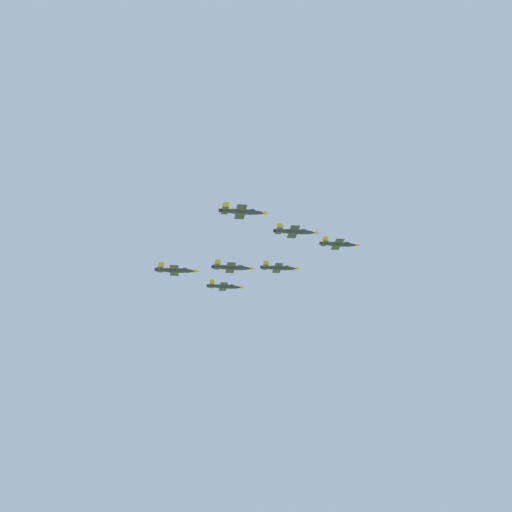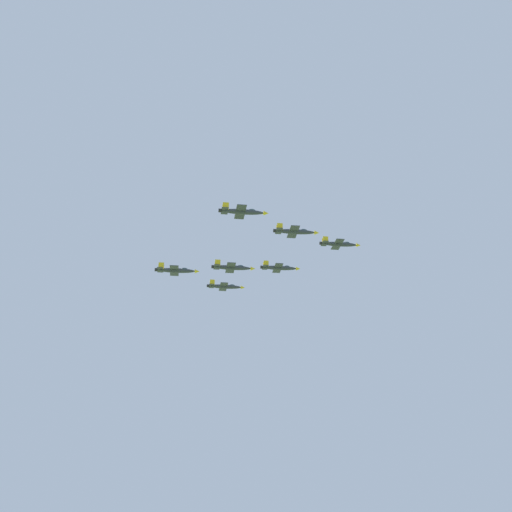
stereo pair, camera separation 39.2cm
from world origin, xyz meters
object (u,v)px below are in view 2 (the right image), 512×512
object	(u,v)px
jet_trailing	(176,270)
jet_right_wingman	(295,232)
jet_left_outer	(225,286)
jet_lead	(339,244)
jet_right_outer	(243,212)
jet_slot_rear	(232,267)
jet_left_wingman	(279,268)

from	to	relation	value
jet_trailing	jet_right_wingman	bearing A→B (deg)	-22.04
jet_left_outer	jet_lead	bearing A→B (deg)	-41.14
jet_left_outer	jet_right_outer	world-z (taller)	jet_left_outer
jet_right_outer	jet_slot_rear	size ratio (longest dim) A/B	1.01
jet_left_wingman	jet_lead	bearing A→B (deg)	-39.75
jet_left_wingman	jet_right_wingman	size ratio (longest dim) A/B	0.99
jet_left_outer	jet_trailing	size ratio (longest dim) A/B	1.02
jet_left_outer	jet_slot_rear	xyz separation A→B (m)	(23.10, -20.79, -5.22)
jet_lead	jet_slot_rear	bearing A→B (deg)	-179.88
jet_left_outer	jet_trailing	world-z (taller)	jet_left_outer
jet_right_outer	jet_right_wingman	bearing A→B (deg)	40.27
jet_left_wingman	jet_slot_rear	bearing A→B (deg)	-139.02
jet_left_outer	jet_slot_rear	distance (m)	31.52
jet_lead	jet_right_outer	distance (m)	48.39
jet_left_wingman	jet_right_wingman	bearing A→B (deg)	-89.38
jet_lead	jet_trailing	distance (m)	56.28
jet_lead	jet_left_outer	bearing A→B (deg)	139.76
jet_slot_rear	jet_trailing	world-z (taller)	jet_slot_rear
jet_slot_rear	jet_lead	bearing A→B (deg)	0.09
jet_left_wingman	jet_left_outer	distance (m)	24.09
jet_lead	jet_trailing	xyz separation A→B (m)	(-36.70, -40.77, -12.61)
jet_right_wingman	jet_left_outer	bearing A→B (deg)	112.24
jet_right_wingman	jet_slot_rear	bearing A→B (deg)	140.47
jet_right_wingman	jet_right_outer	bearing A→B (deg)	-138.80
jet_right_wingman	jet_right_outer	xyz separation A→B (m)	(-0.68, -23.99, -2.30)
jet_right_outer	jet_lead	bearing A→B (deg)	40.27
jet_left_wingman	jet_left_outer	world-z (taller)	jet_left_wingman
jet_lead	jet_right_outer	world-z (taller)	jet_lead
jet_left_wingman	jet_left_outer	size ratio (longest dim) A/B	0.99
jet_left_wingman	jet_left_outer	xyz separation A→B (m)	(-23.78, -3.19, -2.12)
jet_slot_rear	jet_trailing	bearing A→B (deg)	-179.91
jet_left_outer	jet_slot_rear	bearing A→B (deg)	-90.77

